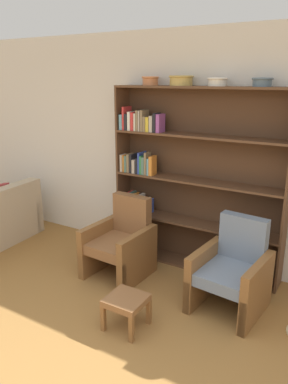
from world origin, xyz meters
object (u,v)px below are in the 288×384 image
bowl_sage (262,81)px  armchair_leather (121,242)px  bowl_terracotta (150,80)px  bowl_brass (217,81)px  bookshelf (183,179)px  footstool (126,303)px  bowl_slate (181,80)px  armchair_cushioned (232,271)px

bowl_sage → armchair_leather: 2.30m
bowl_terracotta → bowl_brass: bearing=0.0°
bookshelf → armchair_leather: bookshelf is taller
bowl_brass → bowl_sage: same height
bowl_terracotta → bowl_brass: size_ratio=0.94×
bowl_brass → footstool: bearing=-99.4°
armchair_leather → bowl_slate: bearing=-121.9°
bookshelf → footstool: (0.13, -1.44, -0.81)m
armchair_cushioned → bookshelf: bearing=-30.5°
bowl_sage → footstool: bowl_sage is taller
bowl_brass → bowl_sage: 0.46m
bowl_terracotta → armchair_cushioned: 2.29m
bowl_slate → footstool: bearing=-82.7°
bowl_sage → footstool: bearing=-116.1°
bowl_brass → footstool: size_ratio=0.62×
bowl_brass → armchair_leather: size_ratio=0.24×
bookshelf → footstool: 1.66m
bookshelf → armchair_cushioned: bearing=-36.5°
bowl_terracotta → bowl_sage: size_ratio=0.97×
bowl_terracotta → armchair_cushioned: bearing=-25.0°
bowl_sage → armchair_cushioned: size_ratio=0.23×
bookshelf → armchair_cushioned: 1.25m
armchair_cushioned → footstool: bearing=55.0°
armchair_leather → footstool: 1.03m
bookshelf → bowl_brass: (0.36, -0.02, 1.11)m
armchair_leather → armchair_cushioned: size_ratio=1.00×
bowl_brass → armchair_cushioned: 1.95m
bowl_terracotta → bowl_slate: size_ratio=0.74×
footstool → bowl_terracotta: bearing=111.8°
bowl_terracotta → bowl_brass: (0.80, 0.00, -0.01)m
bowl_sage → armchair_leather: (-1.30, -0.60, -1.79)m
bookshelf → bowl_brass: 1.17m
bowl_sage → armchair_leather: bowl_sage is taller
bookshelf → bowl_brass: bearing=-3.8°
bowl_terracotta → armchair_leather: (-0.04, -0.60, -1.80)m
footstool → bookshelf: bearing=95.0°
bowl_brass → armchair_leather: bearing=-144.6°
bowl_slate → bowl_brass: 0.42m
bowl_brass → bookshelf: bearing=176.2°
bowl_slate → footstool: bowl_slate is taller
bowl_slate → armchair_cushioned: (0.90, -0.60, -1.80)m
armchair_cushioned → bowl_brass: bearing=-45.2°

